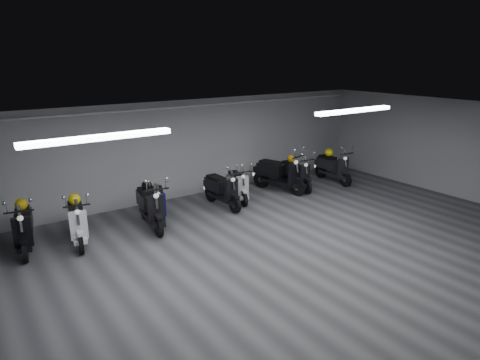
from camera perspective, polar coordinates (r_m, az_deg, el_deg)
floor at (r=8.62m, az=5.43°, el=-11.46°), size 14.00×10.00×0.01m
ceiling at (r=7.72m, az=5.99°, el=7.32°), size 14.00×10.00×0.01m
back_wall at (r=12.16m, az=-9.75°, el=3.74°), size 14.00×0.01×2.80m
right_wall at (r=13.56m, az=28.95°, el=3.21°), size 0.01×10.00×2.80m
fluor_strip_left at (r=7.17m, az=-18.24°, el=5.37°), size 2.40×0.18×0.08m
fluor_strip_right at (r=10.55m, az=14.98°, el=8.91°), size 2.40×0.18×0.08m
conduit at (r=11.88m, az=-9.86°, el=9.41°), size 13.60×0.05×0.05m
scooter_1 at (r=10.06m, az=-26.93°, el=-4.90°), size 0.91×1.87×1.33m
scooter_2 at (r=9.98m, az=-20.90°, el=-4.39°), size 0.90×1.84×1.31m
scooter_3 at (r=10.38m, az=-11.85°, el=-2.60°), size 0.88×1.94×1.40m
scooter_4 at (r=10.79m, az=-10.90°, el=-2.28°), size 1.11×1.74×1.23m
scooter_5 at (r=11.55m, az=-2.39°, el=-0.55°), size 0.63×1.76×1.30m
scooter_6 at (r=12.08m, az=-0.30°, el=0.01°), size 0.97×1.72×1.21m
scooter_7 at (r=12.90m, az=5.27°, el=1.56°), size 1.19×2.06×1.46m
scooter_8 at (r=13.23m, az=7.43°, el=1.47°), size 0.76×1.78×1.28m
scooter_9 at (r=14.15m, az=12.34°, el=2.27°), size 0.72×1.80×1.31m
helmet_0 at (r=14.27m, az=11.74°, el=3.60°), size 0.26×0.26×0.26m
helmet_1 at (r=10.12m, az=-21.16°, el=-2.41°), size 0.26×0.26×0.26m
helmet_2 at (r=13.35m, az=6.88°, el=2.85°), size 0.25×0.25×0.25m
helmet_3 at (r=10.20m, az=-27.10°, el=-2.92°), size 0.26×0.26×0.26m
helmet_4 at (r=10.53m, az=-12.31°, el=-0.68°), size 0.25×0.25×0.25m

